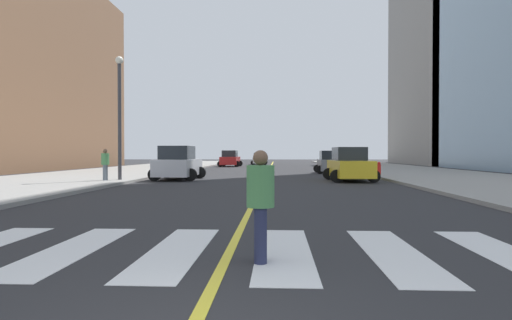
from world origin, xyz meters
TOP-DOWN VIEW (x-y plane):
  - sidewalk_kerb_east at (12.20, 20.00)m, footprint 10.00×120.00m
  - sidewalk_kerb_west at (-12.20, 20.00)m, footprint 10.00×120.00m
  - crosswalk_paint at (0.00, 4.00)m, footprint 13.50×4.00m
  - lane_divider_paint at (0.00, 40.00)m, footprint 0.16×80.00m
  - parking_garage_concrete at (28.76, 61.44)m, footprint 18.00×24.00m
  - car_red_nearest at (-4.94, 49.89)m, footprint 2.82×4.43m
  - car_white_second at (-1.78, 59.00)m, footprint 2.37×3.77m
  - car_yellow_third at (5.05, 22.81)m, footprint 2.90×4.53m
  - car_gray_fourth at (5.11, 32.79)m, footprint 2.57×4.11m
  - car_silver_fifth at (-5.33, 23.55)m, footprint 2.96×4.69m
  - pedestrian_crossing at (0.54, 3.26)m, footprint 0.42×0.42m
  - pedestrian_walking_west at (-8.65, 20.41)m, footprint 0.42×0.42m
  - fire_hydrant at (7.86, 27.68)m, footprint 0.26×0.26m
  - street_lamp at (-8.07, 21.05)m, footprint 0.44×0.44m

SIDE VIEW (x-z plane):
  - lane_divider_paint at x=0.00m, z-range 0.00..0.01m
  - crosswalk_paint at x=0.00m, z-range 0.00..0.01m
  - sidewalk_kerb_east at x=12.20m, z-range 0.00..0.15m
  - sidewalk_kerb_west at x=-12.20m, z-range 0.00..0.15m
  - fire_hydrant at x=7.86m, z-range 0.13..1.02m
  - car_white_second at x=-1.78m, z-range -0.05..1.62m
  - car_gray_fourth at x=5.11m, z-range -0.06..1.78m
  - car_red_nearest at x=-4.94m, z-range -0.06..1.89m
  - car_yellow_third at x=5.05m, z-range -0.06..1.93m
  - pedestrian_crossing at x=0.54m, z-range 0.09..1.78m
  - car_silver_fifth at x=-5.33m, z-range -0.07..2.01m
  - pedestrian_walking_west at x=-8.65m, z-range 0.24..1.95m
  - street_lamp at x=-8.07m, z-range 0.81..7.73m
  - parking_garage_concrete at x=28.76m, z-range 0.00..31.14m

